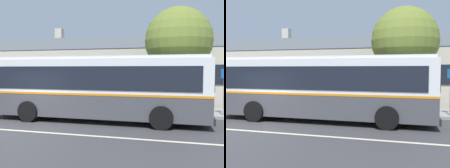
{
  "view_description": "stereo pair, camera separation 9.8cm",
  "coord_description": "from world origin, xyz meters",
  "views": [
    {
      "loc": [
        6.29,
        -8.8,
        2.53
      ],
      "look_at": [
        3.04,
        3.66,
        1.76
      ],
      "focal_mm": 40.0,
      "sensor_mm": 36.0,
      "label": 1
    },
    {
      "loc": [
        6.38,
        -8.78,
        2.53
      ],
      "look_at": [
        3.04,
        3.66,
        1.76
      ],
      "focal_mm": 40.0,
      "sensor_mm": 36.0,
      "label": 2
    }
  ],
  "objects": [
    {
      "name": "community_building",
      "position": [
        1.08,
        13.27,
        2.09
      ],
      "size": [
        23.23,
        9.54,
        6.54
      ],
      "color": "beige",
      "rests_on": "ground"
    },
    {
      "name": "lane_divider_stripe",
      "position": [
        0.0,
        0.0,
        0.0
      ],
      "size": [
        60.0,
        0.16,
        0.01
      ],
      "primitive_type": "cube",
      "color": "beige",
      "rests_on": "ground"
    },
    {
      "name": "street_tree_primary",
      "position": [
        6.35,
        7.07,
        4.11
      ],
      "size": [
        4.05,
        4.05,
        6.29
      ],
      "color": "#4C3828",
      "rests_on": "ground"
    },
    {
      "name": "sidewalk_far",
      "position": [
        0.0,
        6.0,
        0.07
      ],
      "size": [
        60.0,
        3.0,
        0.15
      ],
      "primitive_type": "cube",
      "color": "gray",
      "rests_on": "ground"
    },
    {
      "name": "bench_by_building",
      "position": [
        -4.45,
        6.03,
        0.57
      ],
      "size": [
        1.74,
        0.51,
        0.94
      ],
      "color": "brown",
      "rests_on": "sidewalk_far"
    },
    {
      "name": "ground_plane",
      "position": [
        0.0,
        0.0,
        0.0
      ],
      "size": [
        300.0,
        300.0,
        0.0
      ],
      "primitive_type": "plane",
      "color": "#38383A"
    },
    {
      "name": "bench_down_street",
      "position": [
        -0.81,
        5.78,
        0.56
      ],
      "size": [
        1.53,
        0.51,
        0.94
      ],
      "color": "brown",
      "rests_on": "sidewalk_far"
    },
    {
      "name": "bus_stop_sign",
      "position": [
        8.65,
        4.99,
        1.64
      ],
      "size": [
        0.36,
        0.07,
        2.4
      ],
      "color": "gray",
      "rests_on": "sidewalk_far"
    },
    {
      "name": "transit_bus",
      "position": [
        2.37,
        2.9,
        1.68
      ],
      "size": [
        10.84,
        2.8,
        3.12
      ],
      "color": "#47474C",
      "rests_on": "ground"
    }
  ]
}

